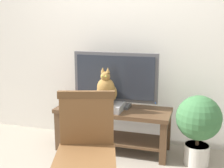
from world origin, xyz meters
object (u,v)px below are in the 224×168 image
object	(u,v)px
tv_stand	(113,121)
cat	(106,90)
book_stack	(75,102)
tv	(115,79)
potted_plant	(198,123)
wooden_chair	(86,143)
media_box	(107,107)

from	to	relation	value
tv_stand	cat	world-z (taller)	cat
cat	book_stack	xyz separation A→B (m)	(-0.43, 0.10, -0.20)
tv_stand	book_stack	distance (m)	0.52
tv_stand	cat	bearing A→B (deg)	-121.26
tv	potted_plant	size ratio (longest dim) A/B	1.33
wooden_chair	potted_plant	bearing A→B (deg)	49.12
potted_plant	media_box	bearing A→B (deg)	179.74
cat	wooden_chair	world-z (taller)	cat
tv_stand	potted_plant	size ratio (longest dim) A/B	1.77
tv_stand	tv	world-z (taller)	tv
wooden_chair	book_stack	bearing A→B (deg)	118.52
media_box	wooden_chair	bearing A→B (deg)	-81.39
cat	wooden_chair	bearing A→B (deg)	-81.35
wooden_chair	cat	bearing A→B (deg)	98.65
tv_stand	book_stack	xyz separation A→B (m)	(-0.48, 0.01, 0.18)
tv_stand	potted_plant	world-z (taller)	potted_plant
tv	book_stack	xyz separation A→B (m)	(-0.48, -0.06, -0.30)
cat	wooden_chair	size ratio (longest dim) A/B	0.45
tv	cat	xyz separation A→B (m)	(-0.05, -0.16, -0.10)
cat	book_stack	world-z (taller)	cat
tv_stand	media_box	distance (m)	0.21
wooden_chair	book_stack	size ratio (longest dim) A/B	4.04
tv	book_stack	size ratio (longest dim) A/B	4.30
tv	book_stack	bearing A→B (deg)	-172.76
tv	potted_plant	xyz separation A→B (m)	(0.93, -0.15, -0.38)
cat	tv_stand	bearing A→B (deg)	58.74
media_box	potted_plant	bearing A→B (deg)	-0.26
tv_stand	book_stack	world-z (taller)	book_stack
cat	potted_plant	distance (m)	1.02
book_stack	potted_plant	distance (m)	1.42
media_box	book_stack	bearing A→B (deg)	168.50
wooden_chair	tv	bearing A→B (deg)	94.74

